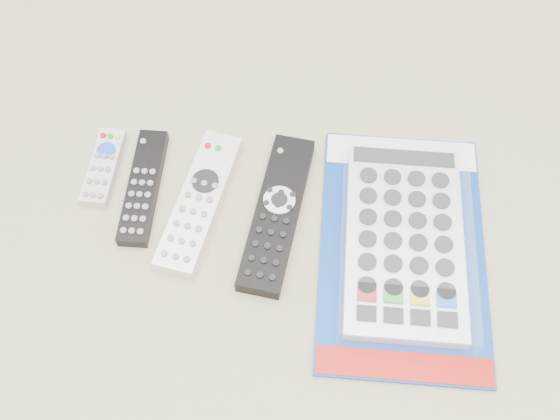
# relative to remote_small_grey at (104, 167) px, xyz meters

# --- Properties ---
(remote_small_grey) EXTENTS (0.04, 0.13, 0.02)m
(remote_small_grey) POSITION_rel_remote_small_grey_xyz_m (0.00, 0.00, 0.00)
(remote_small_grey) COLOR #B9B9BB
(remote_small_grey) RESTS_ON ground
(remote_slim_black) EXTENTS (0.04, 0.18, 0.02)m
(remote_slim_black) POSITION_rel_remote_small_grey_xyz_m (0.06, -0.03, 0.00)
(remote_slim_black) COLOR black
(remote_slim_black) RESTS_ON ground
(remote_silver_dvd) EXTENTS (0.10, 0.23, 0.03)m
(remote_silver_dvd) POSITION_rel_remote_small_grey_xyz_m (0.15, -0.05, 0.00)
(remote_silver_dvd) COLOR silver
(remote_silver_dvd) RESTS_ON ground
(remote_large_black) EXTENTS (0.09, 0.25, 0.03)m
(remote_large_black) POSITION_rel_remote_small_grey_xyz_m (0.26, -0.06, 0.00)
(remote_large_black) COLOR black
(remote_large_black) RESTS_ON ground
(jumbo_remote_packaged) EXTENTS (0.22, 0.37, 0.05)m
(jumbo_remote_packaged) POSITION_rel_remote_small_grey_xyz_m (0.43, -0.09, 0.01)
(jumbo_remote_packaged) COLOR navy
(jumbo_remote_packaged) RESTS_ON ground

